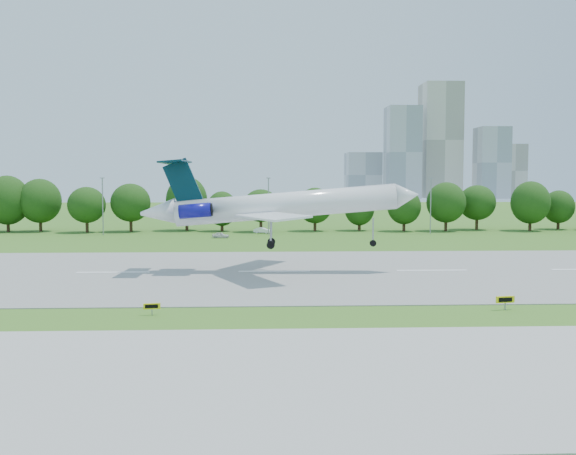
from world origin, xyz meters
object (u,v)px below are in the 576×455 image
(airliner, at_px, (272,205))
(service_vehicle_b, at_px, (221,235))
(service_vehicle_a, at_px, (263,230))
(taxi_sign_left, at_px, (152,306))

(airliner, bearing_deg, service_vehicle_b, 103.04)
(airliner, relative_size, service_vehicle_b, 10.44)
(service_vehicle_a, bearing_deg, airliner, -157.22)
(service_vehicle_a, distance_m, service_vehicle_b, 14.36)
(taxi_sign_left, xyz_separation_m, service_vehicle_b, (1.18, 74.81, -0.17))
(airliner, distance_m, service_vehicle_b, 50.66)
(taxi_sign_left, xyz_separation_m, service_vehicle_a, (9.68, 86.39, -0.11))
(service_vehicle_a, height_order, service_vehicle_b, service_vehicle_a)
(service_vehicle_a, relative_size, service_vehicle_b, 1.15)
(airliner, height_order, taxi_sign_left, airliner)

